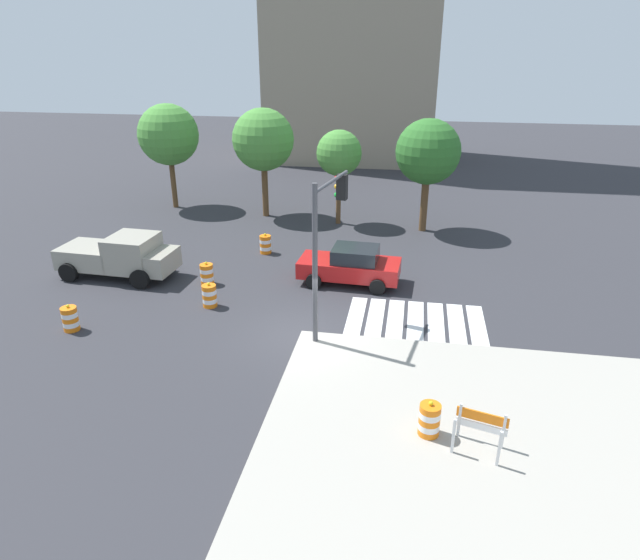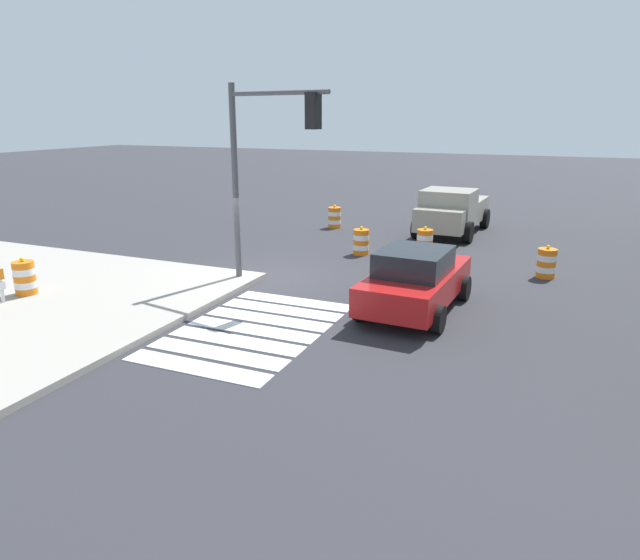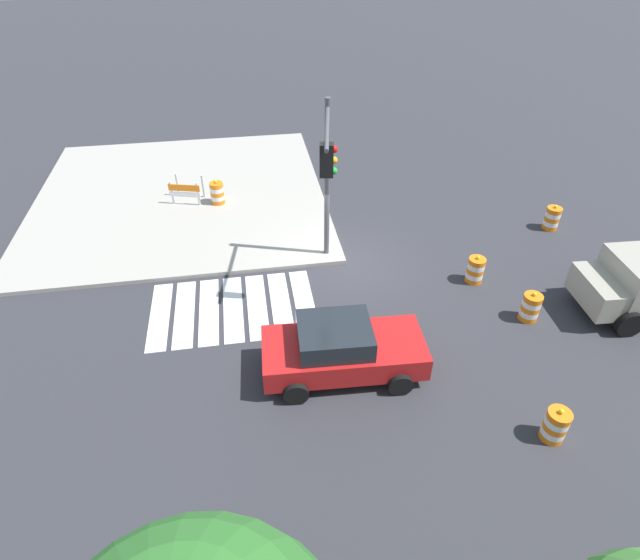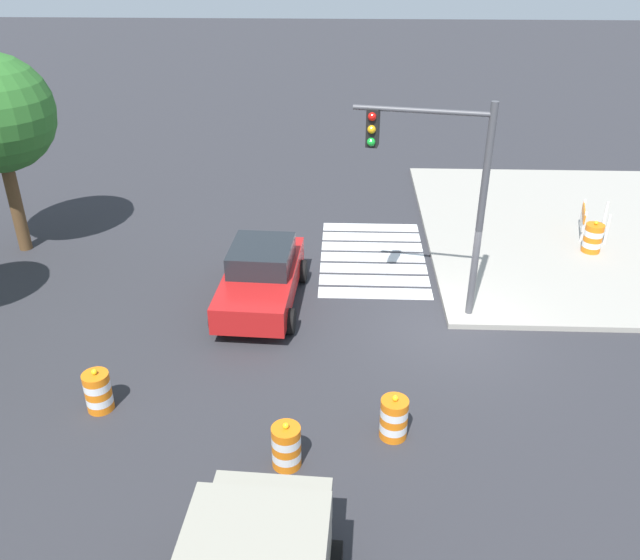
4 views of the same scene
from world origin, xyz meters
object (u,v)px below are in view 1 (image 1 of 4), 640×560
(traffic_barrel_near_corner, at_px, (209,296))
(construction_barricade, at_px, (481,427))
(traffic_barrel_on_sidewalk, at_px, (429,419))
(traffic_light_pole, at_px, (326,227))
(sports_car, at_px, (351,265))
(traffic_barrel_median_near, at_px, (265,244))
(traffic_barrel_crosswalk_end, at_px, (70,319))
(street_tree_streetside_far, at_px, (168,135))
(pickup_truck, at_px, (122,256))
(traffic_barrel_median_far, at_px, (207,274))
(street_tree_streetside_mid, at_px, (428,152))
(street_tree_streetside_near, at_px, (263,140))
(street_tree_corner_lot, at_px, (339,154))

(traffic_barrel_near_corner, relative_size, construction_barricade, 0.73)
(traffic_barrel_on_sidewalk, height_order, traffic_light_pole, traffic_light_pole)
(sports_car, bearing_deg, traffic_barrel_median_near, 147.25)
(traffic_barrel_crosswalk_end, height_order, street_tree_streetside_far, street_tree_streetside_far)
(pickup_truck, bearing_deg, traffic_light_pole, -19.31)
(traffic_barrel_near_corner, distance_m, traffic_barrel_median_far, 2.26)
(sports_car, height_order, street_tree_streetside_mid, street_tree_streetside_mid)
(traffic_light_pole, height_order, street_tree_streetside_near, street_tree_streetside_near)
(street_tree_streetside_near, bearing_deg, traffic_barrel_on_sidewalk, -63.60)
(street_tree_streetside_near, bearing_deg, street_tree_streetside_mid, -7.89)
(traffic_barrel_near_corner, distance_m, street_tree_streetside_near, 13.12)
(traffic_barrel_on_sidewalk, distance_m, street_tree_streetside_mid, 18.15)
(pickup_truck, relative_size, street_tree_streetside_mid, 0.87)
(sports_car, bearing_deg, street_tree_corner_lot, 101.55)
(traffic_barrel_crosswalk_end, relative_size, street_tree_streetside_far, 0.16)
(street_tree_streetside_mid, bearing_deg, traffic_barrel_crosswalk_end, -132.01)
(traffic_barrel_median_far, xyz_separation_m, street_tree_streetside_near, (-0.15, 10.37, 4.01))
(traffic_barrel_on_sidewalk, xyz_separation_m, street_tree_streetside_far, (-15.58, 19.91, 3.87))
(traffic_barrel_median_near, relative_size, traffic_barrel_median_far, 1.00)
(traffic_light_pole, relative_size, street_tree_streetside_mid, 0.91)
(traffic_light_pole, relative_size, street_tree_streetside_far, 0.87)
(traffic_barrel_near_corner, distance_m, traffic_barrel_crosswalk_end, 5.06)
(traffic_barrel_near_corner, height_order, traffic_barrel_crosswalk_end, same)
(traffic_barrel_median_far, xyz_separation_m, construction_barricade, (10.57, -8.91, 0.27))
(street_tree_streetside_mid, distance_m, street_tree_corner_lot, 4.83)
(pickup_truck, xyz_separation_m, traffic_barrel_crosswalk_end, (0.55, -4.97, -0.52))
(traffic_barrel_crosswalk_end, relative_size, traffic_barrel_median_near, 1.00)
(street_tree_corner_lot, bearing_deg, traffic_light_pole, -83.94)
(street_tree_streetside_far, height_order, street_tree_corner_lot, street_tree_streetside_far)
(pickup_truck, height_order, street_tree_corner_lot, street_tree_corner_lot)
(street_tree_streetside_near, bearing_deg, traffic_light_pole, -66.68)
(sports_car, distance_m, street_tree_corner_lot, 9.16)
(street_tree_streetside_near, bearing_deg, construction_barricade, -60.94)
(construction_barricade, bearing_deg, traffic_barrel_median_near, 124.85)
(pickup_truck, xyz_separation_m, traffic_barrel_median_near, (5.43, 3.95, -0.52))
(street_tree_streetside_mid, bearing_deg, street_tree_streetside_far, 172.09)
(construction_barricade, xyz_separation_m, street_tree_streetside_far, (-16.84, 20.14, 3.75))
(traffic_barrel_near_corner, xyz_separation_m, traffic_barrel_crosswalk_end, (-4.26, -2.73, 0.00))
(pickup_truck, xyz_separation_m, street_tree_streetside_far, (-2.34, 11.06, 3.50))
(traffic_barrel_near_corner, height_order, traffic_light_pole, traffic_light_pole)
(sports_car, relative_size, traffic_light_pole, 0.80)
(traffic_barrel_near_corner, relative_size, traffic_barrel_crosswalk_end, 1.00)
(pickup_truck, height_order, street_tree_streetside_mid, street_tree_streetside_mid)
(construction_barricade, bearing_deg, traffic_light_pole, 130.43)
(traffic_barrel_near_corner, xyz_separation_m, street_tree_streetside_near, (-1.03, 12.45, 4.01))
(traffic_barrel_on_sidewalk, distance_m, street_tree_streetside_near, 21.62)
(traffic_barrel_crosswalk_end, distance_m, street_tree_streetside_far, 16.78)
(traffic_barrel_near_corner, bearing_deg, traffic_barrel_crosswalk_end, -147.38)
(sports_car, distance_m, traffic_barrel_median_near, 5.45)
(traffic_barrel_median_far, distance_m, construction_barricade, 13.83)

